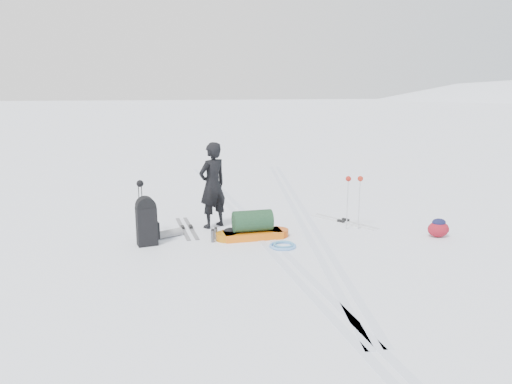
# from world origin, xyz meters

# --- Properties ---
(ground) EXTENTS (200.00, 200.00, 0.00)m
(ground) POSITION_xyz_m (0.00, 0.00, 0.00)
(ground) COLOR white
(ground) RESTS_ON ground
(ski_tracks) EXTENTS (3.38, 17.97, 0.01)m
(ski_tracks) POSITION_xyz_m (0.61, 0.88, 0.00)
(ski_tracks) COLOR silver
(ski_tracks) RESTS_ON ground
(skier) EXTENTS (0.85, 0.77, 1.95)m
(skier) POSITION_xyz_m (-0.95, 0.90, 0.97)
(skier) COLOR black
(skier) RESTS_ON ground
(pulk_sled) EXTENTS (1.60, 0.57, 0.60)m
(pulk_sled) POSITION_xyz_m (-0.23, -0.11, 0.23)
(pulk_sled) COLOR orange
(pulk_sled) RESTS_ON ground
(expedition_rucksack) EXTENTS (0.96, 0.82, 1.00)m
(expedition_rucksack) POSITION_xyz_m (-2.35, -0.10, 0.46)
(expedition_rucksack) COLOR black
(expedition_rucksack) RESTS_ON ground
(ski_poles_black) EXTENTS (0.17, 0.15, 1.22)m
(ski_poles_black) POSITION_xyz_m (-2.53, 0.50, 1.00)
(ski_poles_black) COLOR black
(ski_poles_black) RESTS_ON ground
(ski_poles_silver) EXTENTS (0.38, 0.17, 1.22)m
(ski_poles_silver) POSITION_xyz_m (2.10, 0.12, 1.02)
(ski_poles_silver) COLOR silver
(ski_poles_silver) RESTS_ON ground
(touring_skis_grey) EXTENTS (0.43, 1.85, 0.07)m
(touring_skis_grey) POSITION_xyz_m (-1.56, 0.87, 0.01)
(touring_skis_grey) COLOR gray
(touring_skis_grey) RESTS_ON ground
(touring_skis_white) EXTENTS (1.19, 1.68, 0.07)m
(touring_skis_white) POSITION_xyz_m (2.12, 0.71, 0.01)
(touring_skis_white) COLOR silver
(touring_skis_white) RESTS_ON ground
(rope_coil) EXTENTS (0.65, 0.65, 0.07)m
(rope_coil) POSITION_xyz_m (0.26, -0.80, 0.03)
(rope_coil) COLOR #5E9DE6
(rope_coil) RESTS_ON ground
(small_daypack) EXTENTS (0.54, 0.46, 0.40)m
(small_daypack) POSITION_xyz_m (3.68, -0.79, 0.19)
(small_daypack) COLOR maroon
(small_daypack) RESTS_ON ground
(thermos_pair) EXTENTS (0.18, 0.29, 0.28)m
(thermos_pair) POSITION_xyz_m (-1.05, -0.14, 0.13)
(thermos_pair) COLOR #505157
(thermos_pair) RESTS_ON ground
(stuff_sack) EXTENTS (0.41, 0.36, 0.21)m
(stuff_sack) POSITION_xyz_m (-0.68, 0.04, 0.10)
(stuff_sack) COLOR black
(stuff_sack) RESTS_ON ground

